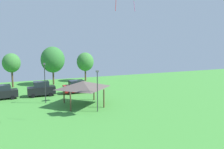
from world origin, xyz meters
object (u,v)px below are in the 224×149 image
at_px(parked_car_third_from_left, 41,89).
at_px(treeline_tree_4, 85,62).
at_px(parked_car_rightmost_in_row, 76,87).
at_px(park_pavilion, 83,85).
at_px(light_post_2, 97,88).
at_px(parked_car_second_from_left, 2,92).
at_px(treeline_tree_2, 11,63).
at_px(light_post_0, 45,81).
at_px(treeline_tree_3, 53,60).

xyz_separation_m(parked_car_third_from_left, treeline_tree_4, (11.15, 11.75, 3.25)).
height_order(parked_car_third_from_left, parked_car_rightmost_in_row, parked_car_third_from_left).
height_order(park_pavilion, light_post_2, light_post_2).
relative_size(parked_car_second_from_left, treeline_tree_2, 0.70).
xyz_separation_m(parked_car_rightmost_in_row, light_post_2, (-0.12, -12.11, 2.03)).
bearing_deg(parked_car_second_from_left, treeline_tree_2, 77.02).
distance_m(parked_car_rightmost_in_row, light_post_0, 8.20).
bearing_deg(parked_car_rightmost_in_row, parked_car_third_from_left, 177.86).
distance_m(park_pavilion, treeline_tree_2, 20.96).
bearing_deg(parked_car_rightmost_in_row, light_post_2, -93.33).
xyz_separation_m(light_post_0, treeline_tree_3, (3.46, 15.10, 1.89)).
height_order(parked_car_third_from_left, treeline_tree_4, treeline_tree_4).
xyz_separation_m(treeline_tree_2, treeline_tree_3, (8.14, -0.12, 0.42)).
bearing_deg(parked_car_second_from_left, treeline_tree_4, 29.61).
xyz_separation_m(light_post_0, treeline_tree_4, (11.06, 16.74, 1.02)).
distance_m(parked_car_rightmost_in_row, treeline_tree_4, 13.15).
bearing_deg(parked_car_rightmost_in_row, park_pavilion, -99.88).
height_order(parked_car_third_from_left, light_post_2, light_post_2).
bearing_deg(light_post_2, treeline_tree_2, 115.43).
bearing_deg(treeline_tree_2, light_post_2, -64.57).
relative_size(parked_car_rightmost_in_row, treeline_tree_3, 0.58).
xyz_separation_m(light_post_0, light_post_2, (5.91, -7.05, -0.28)).
height_order(parked_car_third_from_left, park_pavilion, park_pavilion).
bearing_deg(treeline_tree_3, parked_car_third_from_left, -109.32).
distance_m(parked_car_third_from_left, parked_car_rightmost_in_row, 6.12).
relative_size(parked_car_second_from_left, parked_car_rightmost_in_row, 1.02).
xyz_separation_m(parked_car_rightmost_in_row, light_post_0, (-6.03, -5.06, 2.31)).
relative_size(parked_car_second_from_left, treeline_tree_3, 0.60).
height_order(parked_car_rightmost_in_row, treeline_tree_3, treeline_tree_3).
bearing_deg(parked_car_second_from_left, light_post_0, -43.66).
bearing_deg(light_post_2, parked_car_second_from_left, 135.02).
bearing_deg(treeline_tree_4, light_post_0, -123.46).
xyz_separation_m(park_pavilion, treeline_tree_4, (6.07, 20.02, 1.40)).
relative_size(parked_car_second_from_left, light_post_0, 0.79).
bearing_deg(park_pavilion, parked_car_second_from_left, 143.34).
bearing_deg(light_post_2, park_pavilion, 103.72).
relative_size(parked_car_second_from_left, park_pavilion, 0.78).
bearing_deg(treeline_tree_3, parked_car_second_from_left, -133.88).
bearing_deg(light_post_0, treeline_tree_3, 77.10).
xyz_separation_m(parked_car_rightmost_in_row, park_pavilion, (-1.04, -8.33, 1.93)).
bearing_deg(park_pavilion, treeline_tree_3, 94.76).
bearing_deg(treeline_tree_4, treeline_tree_3, -167.86).
bearing_deg(parked_car_third_from_left, parked_car_second_from_left, -179.66).
relative_size(treeline_tree_2, treeline_tree_4, 1.04).
distance_m(parked_car_rightmost_in_row, light_post_2, 12.28).
bearing_deg(light_post_2, light_post_0, 129.98).
height_order(light_post_2, treeline_tree_3, treeline_tree_3).
xyz_separation_m(treeline_tree_2, treeline_tree_4, (15.74, 1.51, -0.44)).
bearing_deg(light_post_0, parked_car_third_from_left, 91.00).
distance_m(light_post_0, treeline_tree_3, 15.61).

